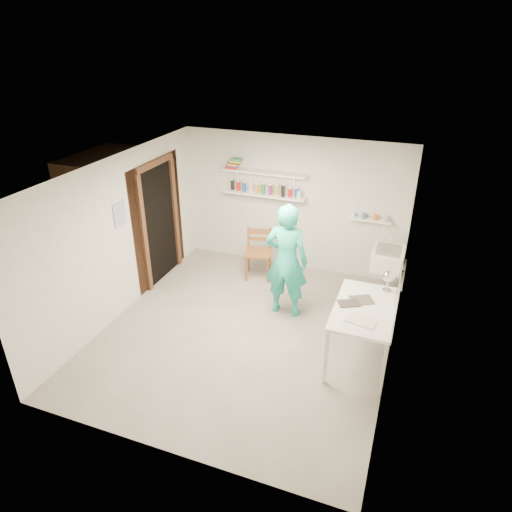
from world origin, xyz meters
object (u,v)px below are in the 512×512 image
(wall_clock, at_px, (291,237))
(desk_lamp, at_px, (389,276))
(man, at_px, (286,261))
(work_table, at_px, (362,334))
(wooden_chair, at_px, (258,253))
(belfast_sink, at_px, (388,258))

(wall_clock, xyz_separation_m, desk_lamp, (1.48, -0.48, -0.13))
(man, bearing_deg, desk_lamp, 169.74)
(wall_clock, distance_m, work_table, 1.78)
(man, height_order, wall_clock, man)
(wooden_chair, relative_size, work_table, 0.76)
(wooden_chair, distance_m, desk_lamp, 2.60)
(man, xyz_separation_m, work_table, (1.27, -0.76, -0.47))
(belfast_sink, distance_m, wooden_chair, 2.17)
(desk_lamp, bearing_deg, belfast_sink, 94.41)
(man, height_order, work_table, man)
(wall_clock, relative_size, desk_lamp, 2.04)
(wooden_chair, bearing_deg, belfast_sink, -11.03)
(man, bearing_deg, belfast_sink, -144.21)
(belfast_sink, distance_m, wall_clock, 1.66)
(man, relative_size, wooden_chair, 1.87)
(wooden_chair, distance_m, work_table, 2.64)
(belfast_sink, height_order, wooden_chair, wooden_chair)
(belfast_sink, xyz_separation_m, desk_lamp, (0.10, -1.26, 0.36))
(man, distance_m, wall_clock, 0.37)
(wooden_chair, height_order, work_table, wooden_chair)
(belfast_sink, distance_m, desk_lamp, 1.32)
(wooden_chair, bearing_deg, wall_clock, -55.06)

